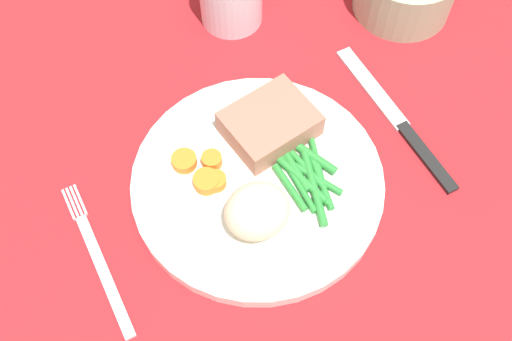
# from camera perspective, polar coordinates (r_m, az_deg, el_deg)

# --- Properties ---
(dining_table) EXTENTS (1.20, 0.90, 0.02)m
(dining_table) POSITION_cam_1_polar(r_m,az_deg,el_deg) (0.59, 3.22, -0.55)
(dining_table) COLOR red
(dining_table) RESTS_ON ground
(dinner_plate) EXTENTS (0.25, 0.25, 0.02)m
(dinner_plate) POSITION_cam_1_polar(r_m,az_deg,el_deg) (0.57, -0.00, -0.89)
(dinner_plate) COLOR white
(dinner_plate) RESTS_ON dining_table
(meat_portion) EXTENTS (0.09, 0.08, 0.03)m
(meat_portion) POSITION_cam_1_polar(r_m,az_deg,el_deg) (0.58, 1.12, 4.52)
(meat_portion) COLOR #A86B56
(meat_portion) RESTS_ON dinner_plate
(mashed_potatoes) EXTENTS (0.06, 0.05, 0.05)m
(mashed_potatoes) POSITION_cam_1_polar(r_m,az_deg,el_deg) (0.52, 0.12, -4.02)
(mashed_potatoes) COLOR beige
(mashed_potatoes) RESTS_ON dinner_plate
(carrot_slices) EXTENTS (0.05, 0.06, 0.01)m
(carrot_slices) POSITION_cam_1_polar(r_m,az_deg,el_deg) (0.56, -5.21, -0.09)
(carrot_slices) COLOR orange
(carrot_slices) RESTS_ON dinner_plate
(green_beans) EXTENTS (0.06, 0.11, 0.01)m
(green_beans) POSITION_cam_1_polar(r_m,az_deg,el_deg) (0.56, 5.08, -0.41)
(green_beans) COLOR #2D8C38
(green_beans) RESTS_ON dinner_plate
(fork) EXTENTS (0.01, 0.17, 0.00)m
(fork) POSITION_cam_1_polar(r_m,az_deg,el_deg) (0.56, -15.27, -8.36)
(fork) COLOR silver
(fork) RESTS_ON dining_table
(knife) EXTENTS (0.02, 0.21, 0.01)m
(knife) POSITION_cam_1_polar(r_m,az_deg,el_deg) (0.63, 13.69, 4.88)
(knife) COLOR black
(knife) RESTS_ON dining_table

